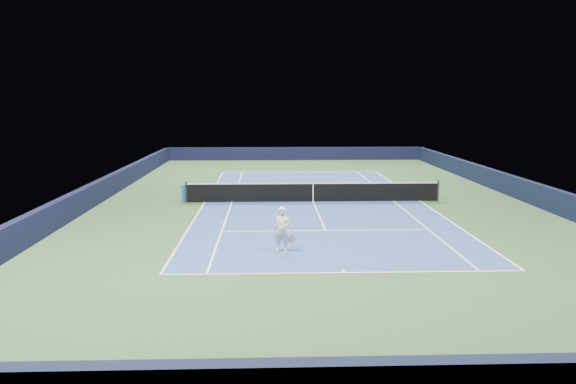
{
  "coord_description": "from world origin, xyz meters",
  "views": [
    {
      "loc": [
        -2.26,
        -27.99,
        5.14
      ],
      "look_at": [
        -1.38,
        -3.0,
        1.0
      ],
      "focal_mm": 35.0,
      "sensor_mm": 36.0,
      "label": 1
    }
  ],
  "objects": [
    {
      "name": "wall_far",
      "position": [
        0.0,
        19.82,
        0.55
      ],
      "size": [
        22.0,
        0.35,
        1.1
      ],
      "primitive_type": "cube",
      "color": "black",
      "rests_on": "ground"
    },
    {
      "name": "service_line_near",
      "position": [
        0.0,
        -6.4,
        0.01
      ],
      "size": [
        8.23,
        0.08,
        0.0
      ],
      "primitive_type": "cube",
      "color": "white",
      "rests_on": "ground"
    },
    {
      "name": "tennis_player",
      "position": [
        -1.8,
        -9.47,
        0.78
      ],
      "size": [
        0.79,
        1.3,
        2.38
      ],
      "color": "white",
      "rests_on": "ground"
    },
    {
      "name": "baseline_far",
      "position": [
        0.0,
        11.88,
        0.01
      ],
      "size": [
        10.97,
        0.08,
        0.0
      ],
      "primitive_type": "cube",
      "color": "white",
      "rests_on": "ground"
    },
    {
      "name": "sideline_singles_right",
      "position": [
        4.12,
        0.0,
        0.01
      ],
      "size": [
        0.08,
        23.77,
        0.0
      ],
      "primitive_type": "cube",
      "color": "white",
      "rests_on": "ground"
    },
    {
      "name": "baseline_near",
      "position": [
        0.0,
        -11.88,
        0.01
      ],
      "size": [
        10.97,
        0.08,
        0.0
      ],
      "primitive_type": "cube",
      "color": "white",
      "rests_on": "ground"
    },
    {
      "name": "wall_right",
      "position": [
        10.82,
        0.0,
        0.55
      ],
      "size": [
        0.35,
        40.0,
        1.1
      ],
      "primitive_type": "cube",
      "color": "black",
      "rests_on": "ground"
    },
    {
      "name": "sideline_doubles_right",
      "position": [
        5.49,
        0.0,
        0.01
      ],
      "size": [
        0.08,
        23.77,
        0.0
      ],
      "primitive_type": "cube",
      "color": "white",
      "rests_on": "ground"
    },
    {
      "name": "center_service_line",
      "position": [
        0.0,
        0.0,
        0.01
      ],
      "size": [
        0.08,
        12.8,
        0.0
      ],
      "primitive_type": "cube",
      "color": "white",
      "rests_on": "ground"
    },
    {
      "name": "sideline_singles_left",
      "position": [
        -4.12,
        0.0,
        0.01
      ],
      "size": [
        0.08,
        23.77,
        0.0
      ],
      "primitive_type": "cube",
      "color": "white",
      "rests_on": "ground"
    },
    {
      "name": "court_surface",
      "position": [
        0.0,
        0.0,
        0.0
      ],
      "size": [
        10.97,
        23.77,
        0.01
      ],
      "primitive_type": "cube",
      "color": "navy",
      "rests_on": "ground"
    },
    {
      "name": "center_mark_far",
      "position": [
        0.0,
        11.73,
        0.01
      ],
      "size": [
        0.08,
        0.3,
        0.0
      ],
      "primitive_type": "cube",
      "color": "white",
      "rests_on": "ground"
    },
    {
      "name": "sideline_doubles_left",
      "position": [
        -5.49,
        0.0,
        0.01
      ],
      "size": [
        0.08,
        23.77,
        0.0
      ],
      "primitive_type": "cube",
      "color": "white",
      "rests_on": "ground"
    },
    {
      "name": "ground",
      "position": [
        0.0,
        0.0,
        0.0
      ],
      "size": [
        40.0,
        40.0,
        0.0
      ],
      "primitive_type": "plane",
      "color": "#2C4A28",
      "rests_on": "ground"
    },
    {
      "name": "wall_left",
      "position": [
        -10.82,
        0.0,
        0.55
      ],
      "size": [
        0.35,
        40.0,
        1.1
      ],
      "primitive_type": "cube",
      "color": "black",
      "rests_on": "ground"
    },
    {
      "name": "center_mark_near",
      "position": [
        0.0,
        -11.73,
        0.01
      ],
      "size": [
        0.08,
        0.3,
        0.0
      ],
      "primitive_type": "cube",
      "color": "white",
      "rests_on": "ground"
    },
    {
      "name": "sponsor_cube",
      "position": [
        -6.4,
        0.31,
        0.44
      ],
      "size": [
        0.61,
        0.52,
        0.88
      ],
      "color": "#1C56AC",
      "rests_on": "ground"
    },
    {
      "name": "service_line_far",
      "position": [
        0.0,
        6.4,
        0.01
      ],
      "size": [
        8.23,
        0.08,
        0.0
      ],
      "primitive_type": "cube",
      "color": "white",
      "rests_on": "ground"
    },
    {
      "name": "tennis_net",
      "position": [
        0.0,
        0.0,
        0.5
      ],
      "size": [
        12.9,
        0.1,
        1.07
      ],
      "color": "black",
      "rests_on": "ground"
    }
  ]
}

